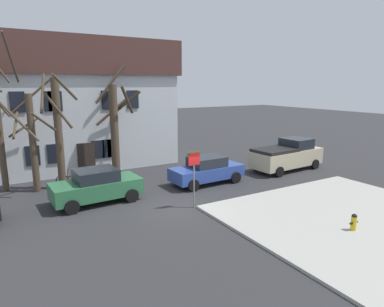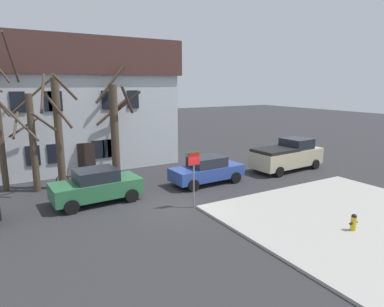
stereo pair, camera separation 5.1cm
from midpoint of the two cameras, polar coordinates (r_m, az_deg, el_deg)
The scene contains 12 objects.
ground_plane at distance 16.38m, azimuth -2.56°, elevation -9.01°, with size 120.00×120.00×0.00m, color #2D2D30.
sidewalk_slab at distance 16.53m, azimuth 25.23°, elevation -9.75°, with size 10.41×8.83×0.12m, color #A8A59E.
building_main at distance 25.65m, azimuth -17.87°, elevation 8.26°, with size 12.37×6.99×8.79m.
tree_bare_mid at distance 19.81m, azimuth -25.57°, elevation 2.41°, with size 2.91×2.93×6.24m.
tree_bare_far at distance 19.70m, azimuth -21.77°, elevation 3.63°, with size 2.02×2.02×6.37m.
tree_bare_end at distance 21.55m, azimuth -12.89°, elevation 4.66°, with size 2.73×3.20×7.01m.
car_green_sedan at distance 17.32m, azimuth -15.92°, elevation -5.32°, with size 4.38×2.28×1.70m.
car_blue_sedan at distance 19.81m, azimuth 2.62°, elevation -2.85°, with size 4.46×2.08×1.63m.
pickup_truck_beige at distance 23.86m, azimuth 15.99°, elevation -0.28°, with size 5.51×2.54×2.11m.
fire_hydrant at distance 14.91m, azimuth 25.95°, elevation -10.44°, with size 0.42×0.22×0.68m.
street_sign_pole at distance 15.64m, azimuth 0.41°, elevation -2.62°, with size 0.76×0.07×2.74m.
bicycle_leaning at distance 20.76m, azimuth -19.75°, elevation -4.14°, with size 1.74×0.25×1.03m.
Camera 2 is at (-7.06, -13.60, 5.79)m, focal length 31.25 mm.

